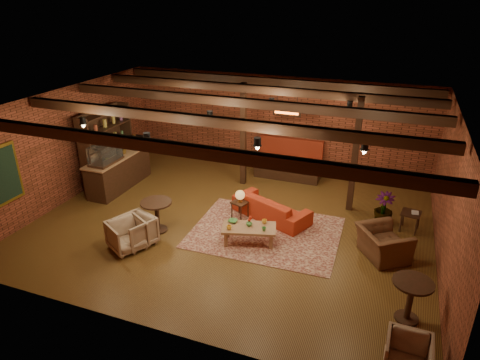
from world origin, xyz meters
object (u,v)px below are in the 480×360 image
at_px(round_table_left, 157,211).
at_px(armchair_b, 135,230).
at_px(round_table_right, 411,294).
at_px(armchair_a, 127,234).
at_px(armchair_right, 384,239).
at_px(plant_tall, 388,178).
at_px(sofa, 271,207).
at_px(side_table_lamp, 240,197).
at_px(armchair_far, 408,355).
at_px(side_table_book, 411,214).
at_px(coffee_table, 249,228).

bearing_deg(round_table_left, armchair_b, -100.64).
bearing_deg(round_table_right, armchair_b, 175.98).
distance_m(armchair_a, round_table_right, 6.26).
bearing_deg(round_table_right, armchair_a, 178.09).
bearing_deg(armchair_b, armchair_a, -88.20).
distance_m(armchair_right, plant_tall, 1.83).
height_order(sofa, armchair_b, armchair_b).
bearing_deg(armchair_right, armchair_a, 72.32).
distance_m(sofa, side_table_lamp, 0.89).
bearing_deg(round_table_left, armchair_right, 8.17).
height_order(armchair_b, armchair_right, armchair_right).
bearing_deg(armchair_far, side_table_book, 91.96).
bearing_deg(armchair_far, sofa, 132.06).
distance_m(armchair_b, plant_tall, 6.40).
distance_m(sofa, round_table_right, 4.54).
bearing_deg(armchair_a, coffee_table, -34.22).
distance_m(sofa, armchair_b, 3.60).
bearing_deg(armchair_a, armchair_b, 8.86).
distance_m(side_table_book, armchair_far, 4.75).
bearing_deg(armchair_right, armchair_far, 155.22).
relative_size(side_table_book, armchair_far, 0.75).
distance_m(round_table_left, armchair_a, 1.03).
xyz_separation_m(round_table_left, side_table_book, (6.01, 2.26, -0.08)).
distance_m(side_table_lamp, side_table_book, 4.38).
height_order(side_table_book, plant_tall, plant_tall).
height_order(armchair_b, side_table_book, armchair_b).
xyz_separation_m(armchair_b, armchair_right, (5.58, 1.54, 0.07)).
distance_m(coffee_table, side_table_book, 4.16).
height_order(side_table_lamp, side_table_book, side_table_lamp).
relative_size(armchair_b, armchair_right, 0.75).
height_order(armchair_b, plant_tall, plant_tall).
bearing_deg(armchair_right, round_table_right, 161.58).
bearing_deg(sofa, coffee_table, 107.52).
bearing_deg(round_table_right, side_table_book, 90.22).
relative_size(coffee_table, side_table_book, 2.62).
distance_m(side_table_lamp, armchair_b, 2.84).
distance_m(armchair_right, armchair_far, 3.32).
bearing_deg(round_table_right, armchair_right, 106.62).
relative_size(sofa, round_table_left, 2.65).
xyz_separation_m(side_table_lamp, side_table_book, (4.29, 0.90, -0.14)).
distance_m(side_table_lamp, round_table_right, 5.01).
distance_m(coffee_table, armchair_b, 2.71).
bearing_deg(armchair_right, coffee_table, 64.45).
distance_m(armchair_b, round_table_right, 6.19).
relative_size(round_table_left, side_table_book, 1.52).
xyz_separation_m(sofa, round_table_right, (3.51, -2.87, 0.26)).
bearing_deg(sofa, side_table_book, -146.64).
distance_m(round_table_right, armchair_far, 1.30).
relative_size(sofa, armchair_far, 3.02).
bearing_deg(armchair_b, armchair_far, 7.26).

